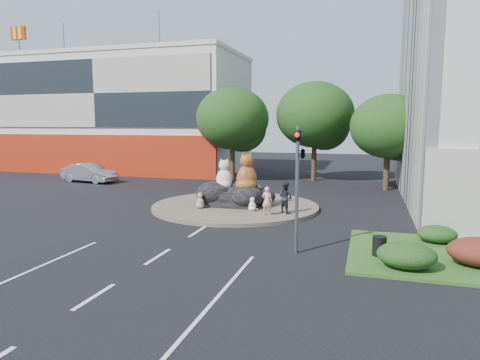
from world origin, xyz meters
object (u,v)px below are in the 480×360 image
at_px(kitten_calico, 200,200).
at_px(pedestrian_pink, 267,201).
at_px(kitten_white, 252,204).
at_px(parked_car, 89,173).
at_px(litter_bin, 379,246).
at_px(cat_tabby, 247,172).
at_px(cat_white, 224,174).
at_px(pedestrian_dark, 285,198).

bearing_deg(kitten_calico, pedestrian_pink, 25.03).
height_order(kitten_calico, pedestrian_pink, pedestrian_pink).
xyz_separation_m(kitten_white, pedestrian_pink, (1.05, -0.87, 0.37)).
relative_size(parked_car, litter_bin, 6.67).
xyz_separation_m(cat_tabby, kitten_calico, (-2.43, -1.31, -1.59)).
distance_m(cat_white, pedestrian_dark, 4.38).
bearing_deg(kitten_white, pedestrian_pink, -82.62).
height_order(kitten_white, litter_bin, kitten_white).
distance_m(kitten_white, litter_bin, 9.23).
bearing_deg(kitten_calico, kitten_white, 37.75).
bearing_deg(cat_tabby, kitten_calico, 174.82).
xyz_separation_m(cat_white, cat_tabby, (1.46, -0.20, 0.21)).
height_order(cat_white, parked_car, cat_white).
bearing_deg(litter_bin, cat_tabby, 134.26).
xyz_separation_m(cat_white, kitten_calico, (-0.97, -1.50, -1.38)).
relative_size(pedestrian_dark, litter_bin, 2.29).
bearing_deg(litter_bin, kitten_calico, 147.51).
xyz_separation_m(cat_tabby, pedestrian_pink, (1.70, -2.03, -1.30)).
distance_m(kitten_white, pedestrian_pink, 1.41).
relative_size(cat_tabby, litter_bin, 3.09).
bearing_deg(kitten_calico, litter_bin, 2.39).
xyz_separation_m(cat_white, pedestrian_pink, (3.17, -2.22, -1.08)).
bearing_deg(pedestrian_dark, cat_tabby, 6.22).
bearing_deg(cat_tabby, pedestrian_pink, -83.37).
relative_size(cat_white, litter_bin, 2.53).
height_order(pedestrian_dark, parked_car, pedestrian_dark).
xyz_separation_m(kitten_calico, pedestrian_dark, (4.98, 0.07, 0.39)).
bearing_deg(parked_car, kitten_calico, -114.74).
distance_m(kitten_calico, kitten_white, 3.09).
bearing_deg(pedestrian_dark, kitten_calico, 32.89).
relative_size(kitten_calico, pedestrian_pink, 0.62).
relative_size(kitten_white, pedestrian_pink, 0.52).
relative_size(pedestrian_pink, litter_bin, 2.04).
height_order(kitten_calico, kitten_white, kitten_calico).
bearing_deg(pedestrian_dark, pedestrian_pink, 74.93).
xyz_separation_m(kitten_calico, pedestrian_pink, (4.14, -0.72, 0.29)).
relative_size(cat_white, kitten_calico, 2.01).
bearing_deg(litter_bin, pedestrian_pink, 135.67).
bearing_deg(cat_tabby, cat_white, 138.88).
distance_m(kitten_calico, parked_car, 16.56).
height_order(cat_white, pedestrian_pink, cat_white).
bearing_deg(cat_tabby, parked_car, 121.67).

